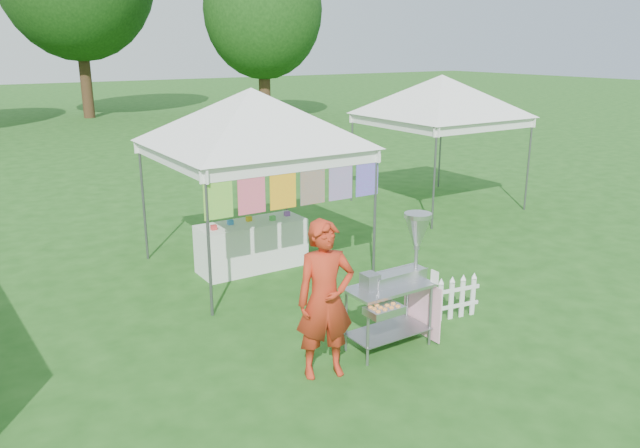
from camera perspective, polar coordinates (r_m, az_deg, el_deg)
ground at (r=8.00m, az=5.91°, el=-11.20°), size 120.00×120.00×0.00m
canopy_main at (r=10.08m, az=-6.32°, el=12.22°), size 4.24×4.24×3.45m
canopy_right at (r=14.52m, az=11.12°, el=13.22°), size 4.24×4.24×3.45m
tree_right at (r=31.13m, az=-5.25°, el=18.91°), size 5.60×5.60×8.42m
donut_cart at (r=7.72m, az=7.48°, el=-4.32°), size 1.20×0.83×1.67m
vendor at (r=6.99m, az=0.48°, el=-6.94°), size 0.77×0.61×1.84m
picket_fence at (r=8.75m, az=11.42°, el=-6.89°), size 1.07×0.20×0.56m
display_table at (r=10.53m, az=-6.24°, el=-1.96°), size 1.80×0.70×0.81m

